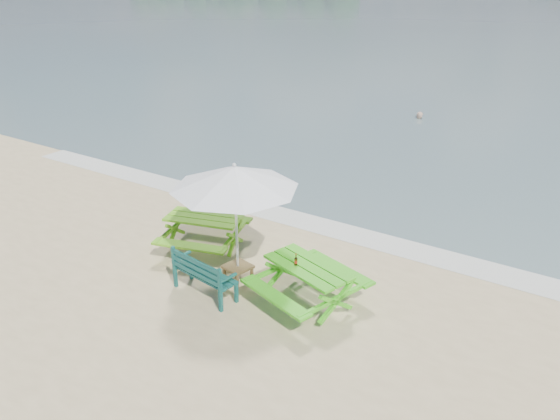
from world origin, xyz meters
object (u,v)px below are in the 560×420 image
Objects in this scene: side_table at (238,272)px; beer_bottle at (296,261)px; picnic_table_left at (205,233)px; park_bench at (205,282)px; swimmer at (418,130)px; picnic_table_right at (308,285)px; patio_umbrella at (235,178)px.

beer_bottle is at bearing -2.84° from side_table.
picnic_table_left is 3.12m from beer_bottle.
beer_bottle is (2.97, -0.77, 0.53)m from picnic_table_left.
swimmer is at bearing 94.40° from park_bench.
beer_bottle is (-0.21, -0.11, 0.52)m from picnic_table_right.
park_bench is at bearing -104.67° from side_table.
picnic_table_left is 0.76× the size of patio_umbrella.
patio_umbrella is at bearing -24.98° from picnic_table_left.
patio_umbrella is (-0.00, 0.00, 2.15)m from side_table.
patio_umbrella is (-1.69, -0.03, 1.92)m from picnic_table_right.
beer_bottle reaches higher than picnic_table_left.
park_bench is at bearing -155.96° from picnic_table_right.
picnic_table_right is 0.79× the size of patio_umbrella.
picnic_table_left is at bearing 155.02° from patio_umbrella.
park_bench is 16.10m from swimmer.
patio_umbrella reaches higher than beer_bottle.
patio_umbrella reaches higher than park_bench.
picnic_table_right is 0.57m from beer_bottle.
picnic_table_left is 2.54m from patio_umbrella.
picnic_table_right is 1.71m from side_table.
picnic_table_right is 15.53m from swimmer.
beer_bottle is at bearing 23.73° from park_bench.
park_bench is at bearing -49.72° from picnic_table_left.
picnic_table_left is at bearing 165.48° from beer_bottle.
patio_umbrella is (0.21, 0.82, 2.05)m from park_bench.
swimmer is (-1.45, 15.22, -0.72)m from side_table.
park_bench reaches higher than picnic_table_right.
park_bench is 2.22m from patio_umbrella.
picnic_table_right is at bearing -78.32° from swimmer.
park_bench is 6.29× the size of beer_bottle.
park_bench is at bearing -104.67° from patio_umbrella.
patio_umbrella reaches higher than picnic_table_right.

